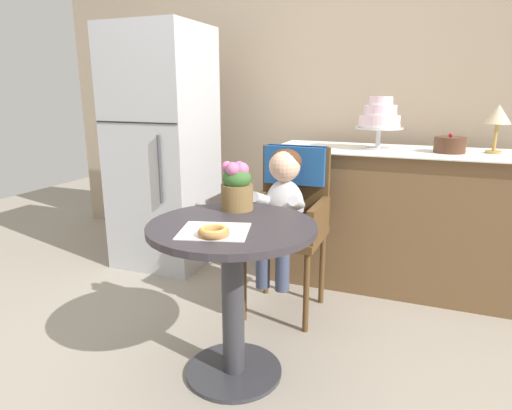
% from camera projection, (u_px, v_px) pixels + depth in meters
% --- Properties ---
extents(ground_plane, '(8.00, 8.00, 0.00)m').
position_uv_depth(ground_plane, '(234.00, 372.00, 2.03)').
color(ground_plane, gray).
extents(back_wall, '(4.80, 0.10, 2.70)m').
position_uv_depth(back_wall, '(331.00, 79.00, 3.36)').
color(back_wall, tan).
rests_on(back_wall, ground).
extents(cafe_table, '(0.72, 0.72, 0.72)m').
position_uv_depth(cafe_table, '(233.00, 270.00, 1.91)').
color(cafe_table, '#332D33').
rests_on(cafe_table, ground).
extents(wicker_chair, '(0.42, 0.45, 0.95)m').
position_uv_depth(wicker_chair, '(291.00, 202.00, 2.54)').
color(wicker_chair, brown).
rests_on(wicker_chair, ground).
extents(seated_child, '(0.27, 0.32, 0.73)m').
position_uv_depth(seated_child, '(282.00, 202.00, 2.39)').
color(seated_child, silver).
rests_on(seated_child, ground).
extents(paper_napkin, '(0.32, 0.30, 0.00)m').
position_uv_depth(paper_napkin, '(214.00, 231.00, 1.75)').
color(paper_napkin, white).
rests_on(paper_napkin, cafe_table).
extents(donut_front, '(0.12, 0.12, 0.04)m').
position_uv_depth(donut_front, '(214.00, 232.00, 1.68)').
color(donut_front, '#AD7542').
rests_on(donut_front, cafe_table).
extents(flower_vase, '(0.15, 0.15, 0.23)m').
position_uv_depth(flower_vase, '(237.00, 186.00, 2.05)').
color(flower_vase, brown).
rests_on(flower_vase, cafe_table).
extents(display_counter, '(1.56, 0.62, 0.90)m').
position_uv_depth(display_counter, '(390.00, 217.00, 2.89)').
color(display_counter, brown).
rests_on(display_counter, ground).
extents(tiered_cake_stand, '(0.30, 0.30, 0.33)m').
position_uv_depth(tiered_cake_stand, '(380.00, 118.00, 2.77)').
color(tiered_cake_stand, silver).
rests_on(tiered_cake_stand, display_counter).
extents(round_layer_cake, '(0.18, 0.18, 0.12)m').
position_uv_depth(round_layer_cake, '(450.00, 145.00, 2.65)').
color(round_layer_cake, '#4C2D1E').
rests_on(round_layer_cake, display_counter).
extents(table_lamp, '(0.15, 0.15, 0.28)m').
position_uv_depth(table_lamp, '(498.00, 117.00, 2.58)').
color(table_lamp, '#B28C47').
rests_on(table_lamp, display_counter).
extents(refrigerator, '(0.64, 0.63, 1.70)m').
position_uv_depth(refrigerator, '(163.00, 150.00, 3.18)').
color(refrigerator, '#B7BABF').
rests_on(refrigerator, ground).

